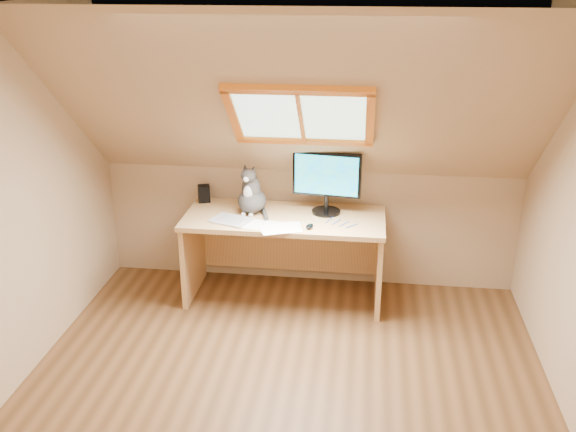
# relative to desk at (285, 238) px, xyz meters

# --- Properties ---
(ground) EXTENTS (3.50, 3.50, 0.00)m
(ground) POSITION_rel_desk_xyz_m (0.16, -1.45, -0.51)
(ground) COLOR brown
(ground) RESTS_ON ground
(room_shell) EXTENTS (3.52, 3.52, 2.41)m
(room_shell) POSITION_rel_desk_xyz_m (0.16, -1.54, 0.92)
(room_shell) COLOR tan
(room_shell) RESTS_ON ground
(desk) EXTENTS (1.60, 0.70, 0.73)m
(desk) POSITION_rel_desk_xyz_m (0.00, 0.00, 0.00)
(desk) COLOR tan
(desk) RESTS_ON ground
(monitor) EXTENTS (0.55, 0.23, 0.51)m
(monitor) POSITION_rel_desk_xyz_m (0.33, 0.04, 0.51)
(monitor) COLOR black
(monitor) RESTS_ON desk
(cat) EXTENTS (0.28, 0.32, 0.42)m
(cat) POSITION_rel_desk_xyz_m (-0.27, -0.02, 0.37)
(cat) COLOR #494340
(cat) RESTS_ON desk
(desk_speaker) EXTENTS (0.12, 0.12, 0.14)m
(desk_speaker) POSITION_rel_desk_xyz_m (-0.72, 0.18, 0.29)
(desk_speaker) COLOR black
(desk_speaker) RESTS_ON desk
(graphics_tablet) EXTENTS (0.36, 0.31, 0.01)m
(graphics_tablet) POSITION_rel_desk_xyz_m (-0.40, -0.23, 0.23)
(graphics_tablet) COLOR #B2B2B7
(graphics_tablet) RESTS_ON desk
(mouse) EXTENTS (0.07, 0.10, 0.03)m
(mouse) POSITION_rel_desk_xyz_m (0.22, -0.29, 0.24)
(mouse) COLOR black
(mouse) RESTS_ON desk
(papers) EXTENTS (0.35, 0.30, 0.01)m
(papers) POSITION_rel_desk_xyz_m (-0.05, -0.33, 0.23)
(papers) COLOR white
(papers) RESTS_ON desk
(cables) EXTENTS (0.51, 0.26, 0.01)m
(cables) POSITION_rel_desk_xyz_m (0.36, -0.19, 0.23)
(cables) COLOR silver
(cables) RESTS_ON desk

